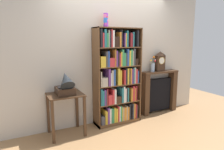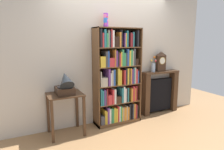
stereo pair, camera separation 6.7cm
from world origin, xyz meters
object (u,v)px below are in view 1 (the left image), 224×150
(mantel_clock, at_px, (160,61))
(side_table_left, at_px, (66,104))
(cup_stack, at_px, (106,20))
(flower_vase, at_px, (153,66))
(gramophone, at_px, (66,84))
(fireplace_mantel, at_px, (159,92))
(bookshelf, at_px, (117,80))

(mantel_clock, bearing_deg, side_table_left, -176.26)
(cup_stack, xyz_separation_m, side_table_left, (-0.84, -0.13, -1.45))
(side_table_left, relative_size, mantel_clock, 1.68)
(mantel_clock, relative_size, flower_vase, 1.27)
(side_table_left, xyz_separation_m, flower_vase, (1.98, 0.14, 0.53))
(cup_stack, relative_size, mantel_clock, 0.59)
(mantel_clock, bearing_deg, gramophone, -174.79)
(side_table_left, height_order, gramophone, gramophone)
(cup_stack, distance_m, gramophone, 1.39)
(gramophone, height_order, fireplace_mantel, gramophone)
(side_table_left, distance_m, gramophone, 0.36)
(cup_stack, height_order, mantel_clock, cup_stack)
(cup_stack, bearing_deg, flower_vase, 0.83)
(cup_stack, distance_m, fireplace_mantel, 2.05)
(bookshelf, height_order, mantel_clock, bookshelf)
(gramophone, xyz_separation_m, fireplace_mantel, (2.19, 0.22, -0.44))
(side_table_left, relative_size, gramophone, 1.61)
(side_table_left, height_order, flower_vase, flower_vase)
(side_table_left, relative_size, fireplace_mantel, 0.77)
(gramophone, relative_size, flower_vase, 1.32)
(side_table_left, distance_m, fireplace_mantel, 2.20)
(side_table_left, xyz_separation_m, gramophone, (0.00, -0.06, 0.36))
(gramophone, xyz_separation_m, flower_vase, (1.98, 0.20, 0.17))
(flower_vase, bearing_deg, mantel_clock, -0.45)
(cup_stack, height_order, side_table_left, cup_stack)
(gramophone, distance_m, fireplace_mantel, 2.25)
(bookshelf, xyz_separation_m, cup_stack, (-0.21, 0.06, 1.13))
(fireplace_mantel, xyz_separation_m, mantel_clock, (-0.01, -0.02, 0.71))
(cup_stack, xyz_separation_m, gramophone, (-0.84, -0.18, -1.09))
(gramophone, height_order, flower_vase, flower_vase)
(flower_vase, bearing_deg, bookshelf, -175.09)
(mantel_clock, xyz_separation_m, flower_vase, (-0.20, 0.00, -0.10))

